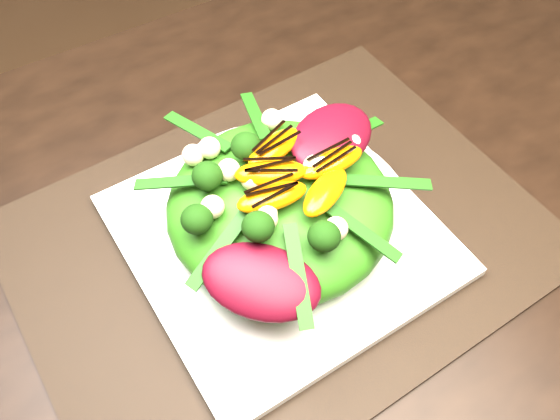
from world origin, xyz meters
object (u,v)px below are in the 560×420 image
dining_table (288,353)px  lettuce_mound (280,206)px  plate_base (280,234)px  salad_bowl (280,226)px  orange_segment (248,157)px  placemat (280,238)px

dining_table → lettuce_mound: dining_table is taller
plate_base → salad_bowl: (0.00, 0.00, 0.01)m
dining_table → orange_segment: 0.17m
dining_table → plate_base: (0.05, 0.09, 0.03)m
plate_base → salad_bowl: size_ratio=1.08×
plate_base → orange_segment: 0.09m
dining_table → plate_base: 0.11m
placemat → lettuce_mound: bearing=180.0°
placemat → orange_segment: (-0.01, 0.03, 0.09)m
salad_bowl → plate_base: bearing=0.0°
dining_table → plate_base: dining_table is taller
placemat → lettuce_mound: 0.05m
placemat → salad_bowl: 0.02m
dining_table → orange_segment: bearing=74.0°
orange_segment → salad_bowl: bearing=-70.0°
dining_table → placemat: bearing=62.8°
dining_table → orange_segment: size_ratio=27.71×
placemat → plate_base: size_ratio=1.77×
placemat → plate_base: 0.01m
salad_bowl → lettuce_mound: 0.03m
dining_table → salad_bowl: dining_table is taller
lettuce_mound → plate_base: bearing=0.0°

